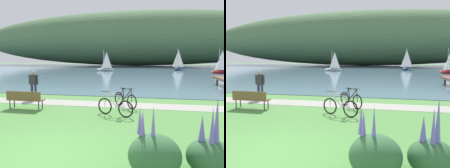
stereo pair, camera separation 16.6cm
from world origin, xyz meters
TOP-DOWN VIEW (x-y plane):
  - ground_plane at (0.00, 0.00)m, footprint 200.00×200.00m
  - bay_water at (0.00, 49.00)m, footprint 180.00×80.00m
  - distant_hillside at (-5.45, 74.50)m, footprint 116.65×28.00m
  - shoreline_path at (0.00, 6.64)m, footprint 60.00×1.50m
  - park_bench_near_camera at (-3.43, 4.79)m, footprint 1.81×0.51m
  - bicycle_leaning_near_bench at (1.23, 6.14)m, footprint 1.31×1.28m
  - bicycle_beside_path at (1.04, 4.38)m, footprint 1.66×0.74m
  - person_at_shoreline at (-4.40, 7.23)m, footprint 0.61×0.23m
  - echium_bush_beside_closest at (2.77, -0.34)m, footprint 1.10×1.10m
  - echium_bush_mid_cluster at (3.91, -0.03)m, footprint 0.97×0.97m
  - sailboat_nearest_to_shore at (6.79, 44.11)m, footprint 2.79×4.01m
  - sailboat_mid_bay at (-8.87, 45.62)m, footprint 2.45×3.23m
  - sailboat_far_off at (-6.91, 37.41)m, footprint 3.39×2.06m

SIDE VIEW (x-z plane):
  - ground_plane at x=0.00m, z-range 0.00..0.00m
  - shoreline_path at x=0.00m, z-range 0.00..0.01m
  - bay_water at x=0.00m, z-range 0.00..0.04m
  - bicycle_leaning_near_bench at x=1.23m, z-range -0.11..0.90m
  - bicycle_beside_path at x=1.04m, z-range -0.11..0.90m
  - echium_bush_mid_cluster at x=3.91m, z-range -0.42..1.24m
  - echium_bush_beside_closest at x=2.77m, z-range -0.29..1.20m
  - park_bench_near_camera at x=-3.43m, z-range 0.08..0.96m
  - person_at_shoreline at x=-4.40m, z-range 0.12..1.83m
  - sailboat_mid_bay at x=-8.87m, z-range -0.07..3.62m
  - sailboat_far_off at x=-6.91m, z-range -0.08..3.87m
  - sailboat_nearest_to_shore at x=6.79m, z-range -0.09..4.44m
  - distant_hillside at x=-5.45m, z-range 0.04..18.39m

